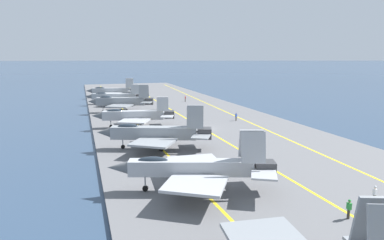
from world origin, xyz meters
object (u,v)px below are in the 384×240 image
Objects in this scene: parked_jet_fourth at (135,115)px; parked_jet_third at (156,133)px; parked_jet_fifth at (122,101)px; parked_jet_second at (196,168)px; crew_red_vest at (185,98)px; parked_jet_sixth at (116,97)px; crew_brown_vest at (364,233)px; crew_blue_vest at (236,116)px; parked_jet_seventh at (113,91)px; crew_green_vest at (349,208)px; crew_white_vest at (375,194)px.

parked_jet_third is at bearing -178.05° from parked_jet_fourth.
parked_jet_fifth reaches higher than parked_jet_third.
parked_jet_second reaches higher than crew_red_vest.
parked_jet_sixth is 9.92× the size of crew_brown_vest.
crew_red_vest is 1.06× the size of crew_brown_vest.
crew_brown_vest is at bearing -163.71° from parked_jet_third.
crew_blue_vest is (17.18, -21.25, -1.57)m from parked_jet_third.
parked_jet_third is 1.07× the size of parked_jet_fifth.
parked_jet_seventh is (32.37, -0.62, -0.48)m from parked_jet_fifth.
crew_blue_vest is (34.51, -20.84, -1.62)m from parked_jet_second.
parked_jet_seventh is at bearing 0.23° from parked_jet_third.
crew_brown_vest is at bearing 151.80° from crew_green_vest.
crew_red_vest is at bearing -15.99° from parked_jet_second.
crew_white_vest is 75.68m from crew_red_vest.
parked_jet_third reaches higher than crew_brown_vest.
crew_red_vest is (33.04, 1.47, 0.06)m from crew_blue_vest.
parked_jet_second is at bearing 47.16° from crew_green_vest.
crew_green_vest is (-44.11, -11.59, -1.44)m from parked_jet_fourth.
parked_jet_sixth is 9.91× the size of crew_white_vest.
parked_jet_fourth is 9.21× the size of crew_white_vest.
parked_jet_fifth is (35.92, 0.90, 0.25)m from parked_jet_third.
parked_jet_fourth is 18.97m from parked_jet_fifth.
parked_jet_third reaches higher than parked_jet_seventh.
crew_red_vest is at bearing -92.83° from parked_jet_sixth.
parked_jet_third is at bearing 128.96° from crew_blue_vest.
crew_green_vest is (-63.08, -11.90, -1.80)m from parked_jet_fifth.
crew_blue_vest is at bearing -146.95° from parked_jet_sixth.
parked_jet_sixth is 9.37× the size of crew_red_vest.
crew_brown_vest is (-30.86, -9.02, -1.56)m from parked_jet_third.
crew_green_vest is at bearing -157.93° from parked_jet_third.
parked_jet_sixth is 40.66m from crew_blue_vest.
parked_jet_third is 9.77× the size of crew_green_vest.
crew_blue_vest is at bearing -13.01° from crew_green_vest.
crew_blue_vest is (-18.74, -22.15, -1.82)m from parked_jet_fifth.
parked_jet_fourth is 9.20× the size of crew_blue_vest.
parked_jet_seventh reaches higher than crew_blue_vest.
parked_jet_fifth is 64.21m from crew_green_vest.
parked_jet_second reaches higher than parked_jet_sixth.
parked_jet_fifth is at bearing 0.96° from parked_jet_fourth.
crew_brown_vest is at bearing -171.56° from parked_jet_fifth.
parked_jet_fifth is at bearing 124.67° from crew_red_vest.
parked_jet_sixth is at bearing 6.90° from crew_brown_vest.
parked_jet_fifth is 9.32× the size of crew_brown_vest.
crew_brown_vest is at bearing 172.44° from crew_red_vest.
crew_blue_vest is at bearing -89.42° from parked_jet_fourth.
parked_jet_fourth is 45.63m from crew_green_vest.
parked_jet_seventh is 9.82× the size of crew_blue_vest.
parked_jet_fourth is 9.22× the size of crew_brown_vest.
parked_jet_third is 27.37m from crew_blue_vest.
crew_green_vest is 4.21m from crew_brown_vest.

